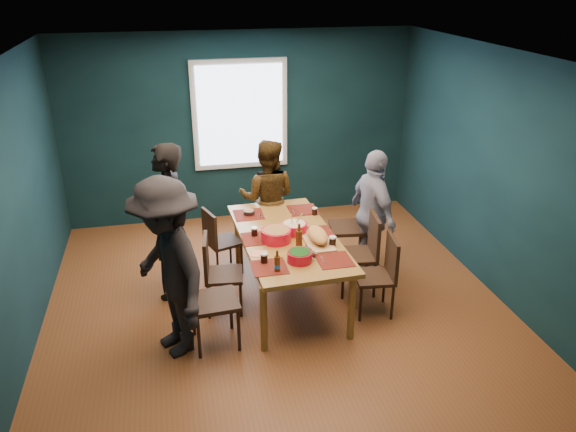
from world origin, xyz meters
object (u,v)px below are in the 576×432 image
object	(u,v)px
person_far_left	(168,222)
person_right	(373,214)
person_near_left	(168,269)
bowl_herbs	(300,256)
bowl_salad	(276,235)
chair_left_mid	(216,268)
chair_right_near	(382,270)
chair_left_near	(204,294)
chair_right_mid	(365,248)
cutting_board	(318,237)
person_back	(268,198)
bowl_dumpling	(295,228)
chair_left_far	(217,237)
chair_right_far	(357,220)
dining_table	(288,242)

from	to	relation	value
person_far_left	person_right	world-z (taller)	person_far_left
person_near_left	bowl_herbs	world-z (taller)	person_near_left
bowl_salad	chair_left_mid	bearing A→B (deg)	-179.15
chair_right_near	person_near_left	xyz separation A→B (m)	(-2.21, -0.18, 0.38)
chair_left_mid	bowl_salad	world-z (taller)	bowl_salad
chair_left_mid	chair_left_near	world-z (taller)	chair_left_near
bowl_salad	bowl_herbs	size ratio (longest dim) A/B	1.27
person_right	person_near_left	bearing A→B (deg)	104.60
chair_left_mid	chair_right_near	world-z (taller)	chair_right_near
chair_right_mid	bowl_herbs	size ratio (longest dim) A/B	3.68
cutting_board	person_back	bearing A→B (deg)	101.27
chair_right_mid	bowl_dumpling	world-z (taller)	bowl_dumpling
chair_right_mid	person_far_left	bearing A→B (deg)	176.24
chair_left_far	chair_right_mid	size ratio (longest dim) A/B	0.89
chair_left_far	person_near_left	distance (m)	1.58
chair_right_far	bowl_dumpling	bearing A→B (deg)	-142.07
chair_left_far	bowl_herbs	bearing A→B (deg)	-80.27
chair_left_far	chair_left_near	bearing A→B (deg)	-119.46
chair_right_near	bowl_salad	bearing A→B (deg)	165.00
chair_right_near	cutting_board	distance (m)	0.77
person_right	bowl_salad	bearing A→B (deg)	99.88
chair_right_mid	bowl_salad	distance (m)	1.07
chair_right_mid	bowl_herbs	xyz separation A→B (m)	(-0.89, -0.54, 0.28)
chair_left_far	dining_table	bearing A→B (deg)	-63.33
chair_right_mid	person_right	distance (m)	0.50
dining_table	cutting_board	xyz separation A→B (m)	(0.28, -0.22, 0.14)
person_far_left	person_back	world-z (taller)	person_far_left
person_near_left	bowl_herbs	bearing A→B (deg)	71.90
chair_left_near	person_near_left	bearing A→B (deg)	174.31
bowl_dumpling	chair_left_far	bearing A→B (deg)	141.20
chair_left_mid	bowl_salad	size ratio (longest dim) A/B	2.72
person_far_left	person_right	distance (m)	2.38
bowl_herbs	chair_right_mid	bearing A→B (deg)	31.30
person_back	person_right	distance (m)	1.38
cutting_board	chair_right_mid	bearing A→B (deg)	14.68
person_near_left	chair_right_mid	bearing A→B (deg)	83.72
chair_left_near	person_far_left	world-z (taller)	person_far_left
chair_left_mid	person_near_left	xyz separation A→B (m)	(-0.48, -0.60, 0.38)
chair_left_near	bowl_dumpling	size ratio (longest dim) A/B	3.64
chair_left_near	person_near_left	size ratio (longest dim) A/B	0.56
dining_table	chair_right_mid	distance (m)	0.90
chair_left_mid	bowl_herbs	xyz separation A→B (m)	(0.80, -0.49, 0.31)
dining_table	person_near_left	bearing A→B (deg)	-154.02
cutting_board	chair_right_near	bearing A→B (deg)	-26.02
person_near_left	chair_left_far	bearing A→B (deg)	134.68
chair_left_mid	person_far_left	size ratio (longest dim) A/B	0.49
bowl_herbs	chair_left_mid	bearing A→B (deg)	148.54
chair_left_near	person_near_left	world-z (taller)	person_near_left
chair_right_near	person_back	size ratio (longest dim) A/B	0.58
person_near_left	bowl_dumpling	bearing A→B (deg)	95.94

